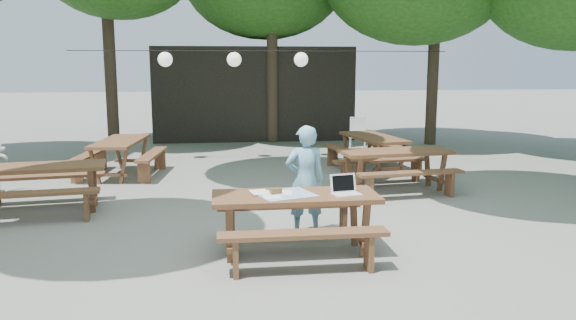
{
  "coord_description": "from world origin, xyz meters",
  "views": [
    {
      "loc": [
        -0.62,
        -7.51,
        2.31
      ],
      "look_at": [
        0.29,
        -0.27,
        1.05
      ],
      "focal_mm": 35.0,
      "sensor_mm": 36.0,
      "label": 1
    }
  ],
  "objects_px": {
    "main_picnic_table": "(295,223)",
    "plastic_chair": "(358,142)",
    "picnic_table_nw": "(39,188)",
    "woman": "(305,180)"
  },
  "relations": [
    {
      "from": "woman",
      "to": "main_picnic_table",
      "type": "bearing_deg",
      "value": 70.32
    },
    {
      "from": "main_picnic_table",
      "to": "picnic_table_nw",
      "type": "xyz_separation_m",
      "value": [
        -3.7,
        2.41,
        0.0
      ]
    },
    {
      "from": "woman",
      "to": "plastic_chair",
      "type": "xyz_separation_m",
      "value": [
        2.51,
        6.99,
        -0.49
      ]
    },
    {
      "from": "picnic_table_nw",
      "to": "main_picnic_table",
      "type": "bearing_deg",
      "value": -40.71
    },
    {
      "from": "main_picnic_table",
      "to": "woman",
      "type": "distance_m",
      "value": 0.94
    },
    {
      "from": "plastic_chair",
      "to": "picnic_table_nw",
      "type": "bearing_deg",
      "value": -124.29
    },
    {
      "from": "main_picnic_table",
      "to": "plastic_chair",
      "type": "height_order",
      "value": "plastic_chair"
    },
    {
      "from": "picnic_table_nw",
      "to": "woman",
      "type": "xyz_separation_m",
      "value": [
        3.95,
        -1.58,
        0.36
      ]
    },
    {
      "from": "picnic_table_nw",
      "to": "woman",
      "type": "bearing_deg",
      "value": -29.42
    },
    {
      "from": "main_picnic_table",
      "to": "picnic_table_nw",
      "type": "distance_m",
      "value": 4.42
    }
  ]
}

